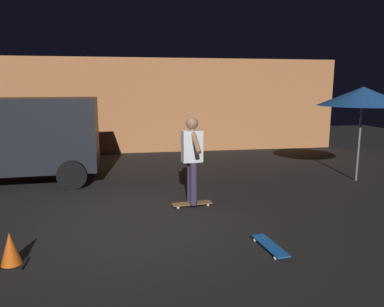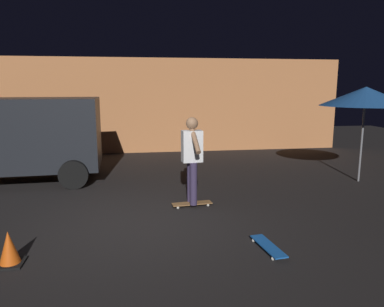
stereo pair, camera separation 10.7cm
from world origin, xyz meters
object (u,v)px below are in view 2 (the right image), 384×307
Objects in this scene: parked_van at (0,135)px; skateboard_spare at (268,246)px; patio_umbrella at (366,96)px; skateboard_ridden at (192,204)px; skater at (192,154)px; traffic_cone at (9,249)px.

parked_van is 5.87× the size of skateboard_spare.
patio_umbrella is 2.89× the size of skateboard_ridden.
skateboard_spare is 2.40m from skater.
patio_umbrella is at bearing 16.31° from skateboard_ridden.
traffic_cone is (1.59, -4.49, -0.95)m from parked_van.
patio_umbrella is 7.98m from traffic_cone.
parked_van is 4.99m from skater.
skater is at bearing -30.62° from parked_van.
parked_van is 2.04× the size of patio_umbrella.
skateboard_spare is 3.50m from traffic_cone.
parked_van reaches higher than skateboard_ridden.
traffic_cone is (-3.50, 0.09, 0.16)m from skateboard_spare.
skateboard_spare is (5.09, -4.58, -1.11)m from parked_van.
traffic_cone is (-7.06, -3.22, -1.86)m from patio_umbrella.
skateboard_spare is (0.79, -2.04, 0.00)m from skateboard_ridden.
patio_umbrella is 2.88× the size of skateboard_spare.
skater reaches higher than skateboard_ridden.
patio_umbrella is 5.27m from skateboard_spare.
skateboard_spare is at bearing -137.02° from patio_umbrella.
parked_van reaches higher than skateboard_spare.
traffic_cone is (-2.70, -1.95, 0.16)m from skateboard_ridden.
patio_umbrella reaches higher than parked_van.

